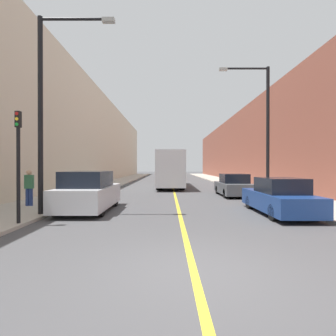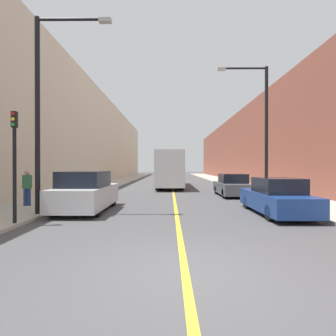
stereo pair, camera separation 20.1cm
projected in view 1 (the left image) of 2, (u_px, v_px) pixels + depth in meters
name	position (u px, v px, depth m)	size (l,w,h in m)	color
ground_plane	(193.00, 272.00, 5.04)	(200.00, 200.00, 0.00)	#474749
sidewalk_left	(118.00, 181.00, 35.03)	(3.56, 72.00, 0.12)	#B2AA9E
sidewalk_right	(224.00, 181.00, 35.06)	(3.56, 72.00, 0.12)	#B2AA9E
building_row_left	(90.00, 138.00, 34.99)	(4.00, 72.00, 11.67)	beige
building_row_right	(253.00, 147.00, 35.04)	(4.00, 72.00, 9.43)	brown
road_center_line	(171.00, 182.00, 35.04)	(0.16, 72.00, 0.01)	gold
bus	(170.00, 169.00, 26.10)	(2.45, 11.09, 3.40)	silver
parked_suv_left	(88.00, 193.00, 11.95)	(2.03, 4.60, 1.82)	silver
car_right_near	(278.00, 198.00, 11.19)	(1.80, 4.67, 1.56)	navy
car_right_mid	(233.00, 186.00, 18.13)	(1.89, 4.34, 1.54)	#51565B
street_lamp_left	(47.00, 100.00, 10.56)	(3.11, 0.24, 7.97)	black
street_lamp_right	(263.00, 123.00, 16.13)	(3.11, 0.24, 8.06)	black
traffic_light	(18.00, 162.00, 8.83)	(0.16, 0.18, 3.79)	black
pedestrian	(28.00, 187.00, 12.78)	(0.39, 0.25, 1.75)	navy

